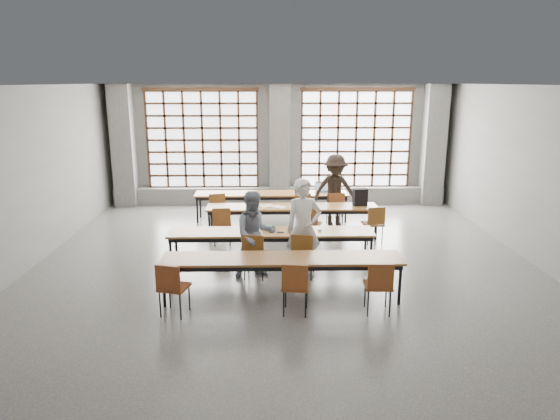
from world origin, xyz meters
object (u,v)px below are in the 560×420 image
object	(u,v)px
chair_back_left	(217,206)
plastic_bag	(306,187)
mouse	(320,230)
backpack	(360,197)
red_pouch	(174,284)
green_box	(269,228)
student_female	(255,235)
chair_mid_left	(222,222)
chair_back_right	(336,206)
desk_row_d	(282,261)
student_back	(335,190)
phone	(280,232)
chair_back_mid	(303,206)
chair_mid_centre	(310,221)
chair_near_left	(172,284)
desk_row_c	(271,234)
desk_row_b	(292,209)
chair_near_mid	(295,283)
student_male	(304,228)
chair_near_right	(379,282)
laptop_back	(322,189)
chair_mid_right	(374,221)
chair_front_left	(254,251)
desk_row_a	(272,195)
chair_front_right	(303,251)

from	to	relation	value
chair_back_left	plastic_bag	distance (m)	2.40
mouse	backpack	world-z (taller)	backpack
backpack	red_pouch	bearing A→B (deg)	-137.85
green_box	student_female	bearing A→B (deg)	-113.32
chair_mid_left	student_female	bearing A→B (deg)	-67.02
chair_back_left	chair_back_right	bearing A→B (deg)	-0.04
desk_row_d	student_back	world-z (taller)	student_back
student_female	phone	size ratio (longest dim) A/B	12.59
chair_back_mid	chair_mid_centre	distance (m)	1.44
chair_back_left	chair_near_left	world-z (taller)	same
desk_row_c	plastic_bag	world-z (taller)	plastic_bag
desk_row_b	desk_row_d	world-z (taller)	same
desk_row_d	backpack	world-z (taller)	backpack
chair_mid_centre	backpack	size ratio (longest dim) A/B	2.20
chair_near_mid	student_back	distance (m)	5.24
chair_back_left	backpack	size ratio (longest dim) A/B	2.20
desk_row_c	chair_back_left	world-z (taller)	chair_back_left
chair_near_mid	student_male	distance (m)	1.70
desk_row_d	chair_near_right	xyz separation A→B (m)	(1.50, -0.63, -0.13)
chair_mid_centre	chair_near_mid	world-z (taller)	same
desk_row_b	chair_back_mid	distance (m)	0.88
chair_back_mid	mouse	xyz separation A→B (m)	(0.13, -2.83, 0.21)
desk_row_c	chair_near_left	distance (m)	2.64
chair_mid_left	laptop_back	size ratio (longest dim) A/B	2.33
desk_row_d	student_back	distance (m)	4.68
desk_row_b	desk_row_c	xyz separation A→B (m)	(-0.50, -2.00, 0.00)
chair_back_mid	chair_mid_right	world-z (taller)	same
desk_row_d	chair_mid_left	distance (m)	3.14
laptop_back	chair_mid_right	bearing A→B (deg)	-66.65
student_back	desk_row_d	bearing A→B (deg)	-114.42
chair_near_mid	green_box	bearing A→B (deg)	100.56
desk_row_c	laptop_back	distance (m)	3.81
chair_back_mid	chair_front_left	size ratio (longest dim) A/B	1.00
desk_row_b	desk_row_d	size ratio (longest dim) A/B	1.00
desk_row_a	chair_near_right	bearing A→B (deg)	-73.60
chair_back_left	chair_near_left	bearing A→B (deg)	-92.26
desk_row_d	student_male	xyz separation A→B (m)	(0.43, 1.01, 0.27)
chair_front_right	student_female	size ratio (longest dim) A/B	0.54
chair_front_right	backpack	size ratio (longest dim) A/B	2.20
chair_near_left	desk_row_c	bearing A→B (deg)	54.03
plastic_bag	chair_near_right	bearing A→B (deg)	-82.50
chair_mid_centre	student_male	xyz separation A→B (m)	(-0.28, -1.87, 0.39)
student_female	laptop_back	size ratio (longest dim) A/B	4.32
chair_mid_left	mouse	distance (m)	2.48
student_male	phone	distance (m)	0.61
chair_front_left	student_male	distance (m)	1.00
chair_front_right	student_back	distance (m)	3.73
backpack	student_male	bearing A→B (deg)	-126.90
chair_back_left	student_male	size ratio (longest dim) A/B	0.47
chair_mid_left	plastic_bag	bearing A→B (deg)	46.42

